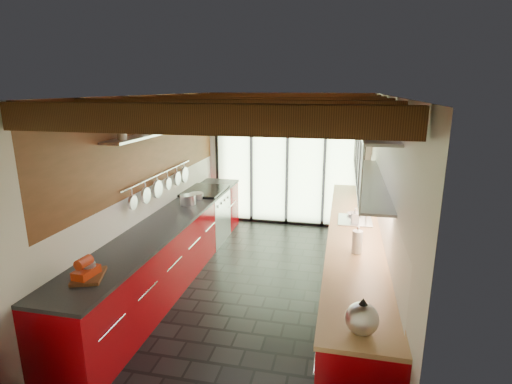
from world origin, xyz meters
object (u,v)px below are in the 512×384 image
(kettle, at_px, (362,317))
(paper_towel, at_px, (357,242))
(stand_mixer, at_px, (86,270))
(bowl, at_px, (354,215))
(soap_bottle, at_px, (355,216))

(kettle, height_order, paper_towel, paper_towel)
(stand_mixer, bearing_deg, paper_towel, 25.12)
(paper_towel, height_order, bowl, paper_towel)
(stand_mixer, height_order, kettle, kettle)
(soap_bottle, bearing_deg, stand_mixer, -139.07)
(kettle, distance_m, paper_towel, 1.51)
(stand_mixer, relative_size, kettle, 0.78)
(stand_mixer, distance_m, soap_bottle, 3.36)
(stand_mixer, bearing_deg, bowl, 44.76)
(kettle, xyz_separation_m, soap_bottle, (0.00, 2.53, -0.02))
(stand_mixer, distance_m, bowl, 3.58)
(paper_towel, relative_size, soap_bottle, 1.41)
(bowl, bearing_deg, paper_towel, -90.00)
(stand_mixer, distance_m, paper_towel, 2.81)
(stand_mixer, relative_size, bowl, 1.38)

